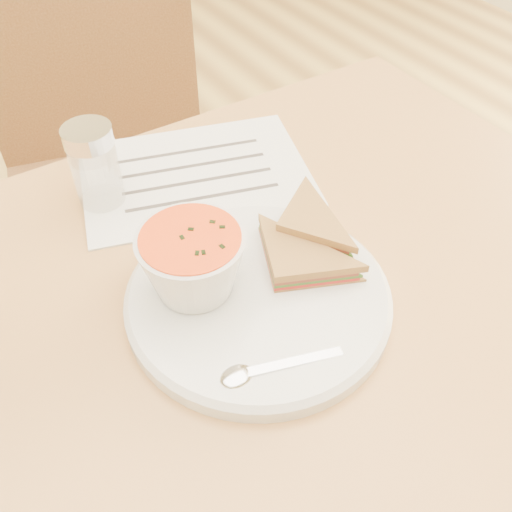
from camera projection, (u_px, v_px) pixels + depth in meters
dining_table at (243, 458)px, 0.88m from camera, size 1.00×0.70×0.75m
chair_far at (122, 197)px, 1.15m from camera, size 0.52×0.52×0.97m
plate at (258, 299)px, 0.60m from camera, size 0.29×0.29×0.02m
soup_bowl at (193, 265)px, 0.57m from camera, size 0.11×0.11×0.08m
sandwich_half_a at (274, 288)px, 0.58m from camera, size 0.13×0.13×0.03m
sandwich_half_b at (276, 234)px, 0.62m from camera, size 0.13×0.13×0.03m
spoon at (287, 364)px, 0.53m from camera, size 0.17×0.08×0.01m
paper_menu at (195, 174)px, 0.76m from camera, size 0.35×0.29×0.00m
condiment_shaker at (95, 166)px, 0.69m from camera, size 0.07×0.07×0.11m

